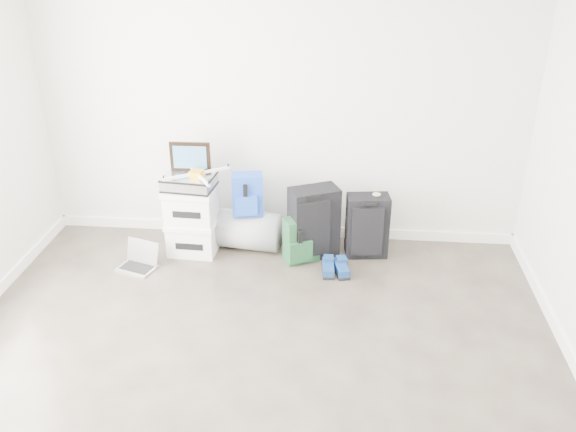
# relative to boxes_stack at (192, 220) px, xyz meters

# --- Properties ---
(ground) EXTENTS (5.00, 5.00, 0.00)m
(ground) POSITION_rel_boxes_stack_xyz_m (0.79, -2.07, -0.33)
(ground) COLOR #322A25
(ground) RESTS_ON ground
(room_envelope) EXTENTS (4.52, 5.02, 2.71)m
(room_envelope) POSITION_rel_boxes_stack_xyz_m (0.79, -2.05, 1.40)
(room_envelope) COLOR silver
(room_envelope) RESTS_ON ground
(boxes_stack) EXTENTS (0.47, 0.39, 0.65)m
(boxes_stack) POSITION_rel_boxes_stack_xyz_m (0.00, 0.00, 0.00)
(boxes_stack) COLOR silver
(boxes_stack) RESTS_ON ground
(briefcase) EXTENTS (0.47, 0.37, 0.13)m
(briefcase) POSITION_rel_boxes_stack_xyz_m (0.00, 0.00, 0.39)
(briefcase) COLOR #B2B2B7
(briefcase) RESTS_ON boxes_stack
(painting) EXTENTS (0.37, 0.04, 0.27)m
(painting) POSITION_rel_boxes_stack_xyz_m (0.00, 0.10, 0.59)
(painting) COLOR black
(painting) RESTS_ON briefcase
(drone) EXTENTS (0.54, 0.54, 0.06)m
(drone) POSITION_rel_boxes_stack_xyz_m (0.08, -0.02, 0.48)
(drone) COLOR gold
(drone) RESTS_ON briefcase
(duffel_bag) EXTENTS (0.64, 0.45, 0.37)m
(duffel_bag) POSITION_rel_boxes_stack_xyz_m (0.51, 0.12, -0.14)
(duffel_bag) COLOR gray
(duffel_bag) RESTS_ON ground
(blue_backpack) EXTENTS (0.31, 0.25, 0.39)m
(blue_backpack) POSITION_rel_boxes_stack_xyz_m (0.51, 0.09, 0.23)
(blue_backpack) COLOR #1C40B8
(blue_backpack) RESTS_ON duffel_bag
(large_suitcase) EXTENTS (0.50, 0.43, 0.67)m
(large_suitcase) POSITION_rel_boxes_stack_xyz_m (1.12, 0.03, 0.01)
(large_suitcase) COLOR black
(large_suitcase) RESTS_ON ground
(green_backpack) EXTENTS (0.35, 0.32, 0.42)m
(green_backpack) POSITION_rel_boxes_stack_xyz_m (1.02, -0.08, -0.12)
(green_backpack) COLOR #153B24
(green_backpack) RESTS_ON ground
(carry_on) EXTENTS (0.40, 0.29, 0.59)m
(carry_on) POSITION_rel_boxes_stack_xyz_m (1.61, 0.08, -0.03)
(carry_on) COLOR black
(carry_on) RESTS_ON ground
(shoes) EXTENTS (0.26, 0.28, 0.09)m
(shoes) POSITION_rel_boxes_stack_xyz_m (1.33, -0.27, -0.28)
(shoes) COLOR black
(shoes) RESTS_ON ground
(rolled_rug) EXTENTS (0.19, 0.19, 0.59)m
(rolled_rug) POSITION_rel_boxes_stack_xyz_m (1.68, 0.13, -0.03)
(rolled_rug) COLOR tan
(rolled_rug) RESTS_ON ground
(laptop) EXTENTS (0.38, 0.32, 0.23)m
(laptop) POSITION_rel_boxes_stack_xyz_m (-0.43, -0.33, -0.27)
(laptop) COLOR #B9B8BD
(laptop) RESTS_ON ground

